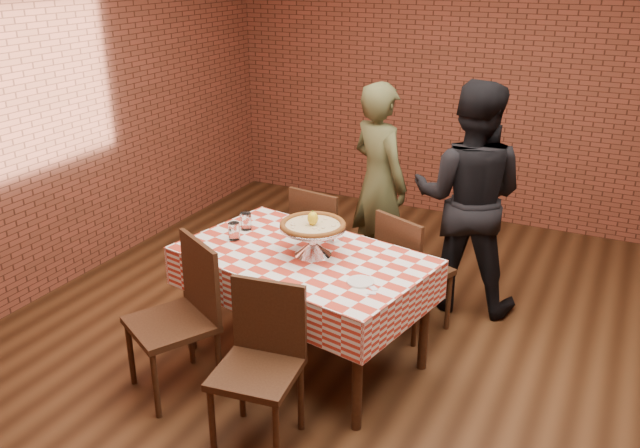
# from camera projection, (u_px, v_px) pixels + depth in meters

# --- Properties ---
(ground) EXTENTS (6.00, 6.00, 0.00)m
(ground) POSITION_uv_depth(u_px,v_px,m) (378.00, 376.00, 4.22)
(ground) COLOR black
(ground) RESTS_ON ground
(back_wall) EXTENTS (5.50, 0.00, 5.50)m
(back_wall) POSITION_uv_depth(u_px,v_px,m) (501.00, 74.00, 6.17)
(back_wall) COLOR brown
(back_wall) RESTS_ON ground
(table) EXTENTS (1.66, 1.19, 0.75)m
(table) POSITION_uv_depth(u_px,v_px,m) (304.00, 308.00, 4.27)
(table) COLOR #3B2414
(table) RESTS_ON ground
(tablecloth) EXTENTS (1.70, 1.23, 0.26)m
(tablecloth) POSITION_uv_depth(u_px,v_px,m) (303.00, 273.00, 4.17)
(tablecloth) COLOR red
(tablecloth) RESTS_ON table
(pizza_stand) EXTENTS (0.47, 0.47, 0.19)m
(pizza_stand) POSITION_uv_depth(u_px,v_px,m) (313.00, 240.00, 4.08)
(pizza_stand) COLOR silver
(pizza_stand) RESTS_ON tablecloth
(pizza) EXTENTS (0.46, 0.46, 0.03)m
(pizza) POSITION_uv_depth(u_px,v_px,m) (313.00, 226.00, 4.05)
(pizza) COLOR beige
(pizza) RESTS_ON pizza_stand
(lemon) EXTENTS (0.07, 0.07, 0.09)m
(lemon) POSITION_uv_depth(u_px,v_px,m) (313.00, 218.00, 4.03)
(lemon) COLOR yellow
(lemon) RESTS_ON pizza
(water_glass_left) EXTENTS (0.09, 0.09, 0.12)m
(water_glass_left) POSITION_uv_depth(u_px,v_px,m) (234.00, 231.00, 4.31)
(water_glass_left) COLOR white
(water_glass_left) RESTS_ON tablecloth
(water_glass_right) EXTENTS (0.09, 0.09, 0.12)m
(water_glass_right) POSITION_uv_depth(u_px,v_px,m) (246.00, 221.00, 4.47)
(water_glass_right) COLOR white
(water_glass_right) RESTS_ON tablecloth
(side_plate) EXTENTS (0.18, 0.18, 0.01)m
(side_plate) POSITION_uv_depth(u_px,v_px,m) (360.00, 282.00, 3.76)
(side_plate) COLOR white
(side_plate) RESTS_ON tablecloth
(sweetener_packet_a) EXTENTS (0.06, 0.05, 0.00)m
(sweetener_packet_a) POSITION_uv_depth(u_px,v_px,m) (371.00, 293.00, 3.64)
(sweetener_packet_a) COLOR white
(sweetener_packet_a) RESTS_ON tablecloth
(sweetener_packet_b) EXTENTS (0.06, 0.06, 0.00)m
(sweetener_packet_b) POSITION_uv_depth(u_px,v_px,m) (374.00, 289.00, 3.69)
(sweetener_packet_b) COLOR white
(sweetener_packet_b) RESTS_ON tablecloth
(condiment_caddy) EXTENTS (0.12, 0.11, 0.13)m
(condiment_caddy) POSITION_uv_depth(u_px,v_px,m) (333.00, 230.00, 4.30)
(condiment_caddy) COLOR silver
(condiment_caddy) RESTS_ON tablecloth
(chair_near_left) EXTENTS (0.62, 0.62, 0.94)m
(chair_near_left) POSITION_uv_depth(u_px,v_px,m) (171.00, 321.00, 3.93)
(chair_near_left) COLOR #3B2414
(chair_near_left) RESTS_ON ground
(chair_near_right) EXTENTS (0.47, 0.47, 0.90)m
(chair_near_right) POSITION_uv_depth(u_px,v_px,m) (256.00, 373.00, 3.48)
(chair_near_right) COLOR #3B2414
(chair_near_right) RESTS_ON ground
(chair_far_left) EXTENTS (0.47, 0.47, 0.90)m
(chair_far_left) POSITION_uv_depth(u_px,v_px,m) (327.00, 241.00, 5.09)
(chair_far_left) COLOR #3B2414
(chair_far_left) RESTS_ON ground
(chair_far_right) EXTENTS (0.54, 0.54, 0.89)m
(chair_far_right) POSITION_uv_depth(u_px,v_px,m) (415.00, 271.00, 4.60)
(chair_far_right) COLOR #3B2414
(chair_far_right) RESTS_ON ground
(diner_olive) EXTENTS (0.70, 0.63, 1.60)m
(diner_olive) POSITION_uv_depth(u_px,v_px,m) (379.00, 182.00, 5.28)
(diner_olive) COLOR #47492A
(diner_olive) RESTS_ON ground
(diner_black) EXTENTS (0.89, 0.72, 1.70)m
(diner_black) POSITION_uv_depth(u_px,v_px,m) (468.00, 198.00, 4.79)
(diner_black) COLOR black
(diner_black) RESTS_ON ground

